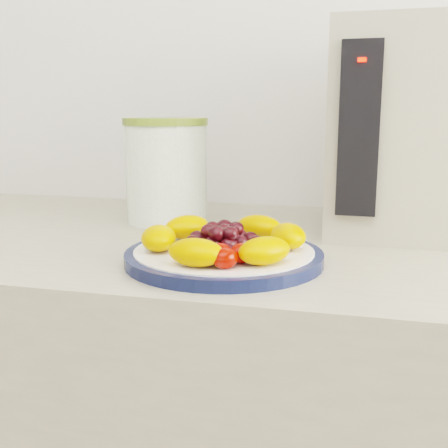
# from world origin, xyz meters

# --- Properties ---
(plate_rim) EXTENTS (0.25, 0.25, 0.01)m
(plate_rim) POSITION_xyz_m (-0.04, 1.05, 0.91)
(plate_rim) COLOR #0F193D
(plate_rim) RESTS_ON counter
(plate_face) EXTENTS (0.23, 0.23, 0.02)m
(plate_face) POSITION_xyz_m (-0.04, 1.05, 0.91)
(plate_face) COLOR white
(plate_face) RESTS_ON counter
(canister) EXTENTS (0.14, 0.14, 0.16)m
(canister) POSITION_xyz_m (-0.20, 1.28, 0.98)
(canister) COLOR #416E27
(canister) RESTS_ON counter
(canister_lid) EXTENTS (0.14, 0.14, 0.01)m
(canister_lid) POSITION_xyz_m (-0.20, 1.28, 1.07)
(canister_lid) COLOR olive
(canister_lid) RESTS_ON canister
(appliance_body) EXTENTS (0.19, 0.26, 0.32)m
(appliance_body) POSITION_xyz_m (0.17, 1.31, 1.06)
(appliance_body) COLOR #AAA490
(appliance_body) RESTS_ON counter
(appliance_panel) EXTENTS (0.05, 0.02, 0.24)m
(appliance_panel) POSITION_xyz_m (0.12, 1.18, 1.06)
(appliance_panel) COLOR black
(appliance_panel) RESTS_ON appliance_body
(appliance_led) EXTENTS (0.01, 0.01, 0.01)m
(appliance_led) POSITION_xyz_m (0.12, 1.17, 1.15)
(appliance_led) COLOR #FF0C05
(appliance_led) RESTS_ON appliance_panel
(fruit_plate) EXTENTS (0.22, 0.22, 0.03)m
(fruit_plate) POSITION_xyz_m (-0.03, 1.05, 0.93)
(fruit_plate) COLOR orange
(fruit_plate) RESTS_ON plate_face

